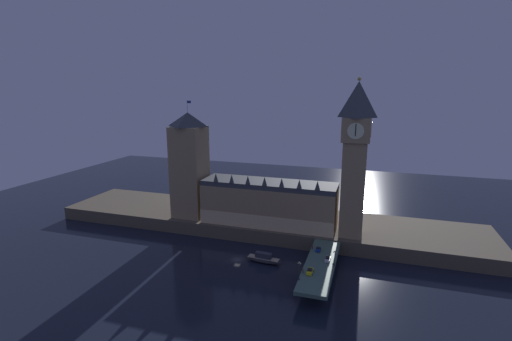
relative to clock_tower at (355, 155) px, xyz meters
The scene contains 16 objects.
ground_plane 68.19m from the clock_tower, 149.64° to the right, with size 400.00×400.00×0.00m, color black.
embankment 61.87m from the clock_tower, 164.56° to the left, with size 220.00×42.00×6.58m.
parliament_hall 47.67m from the clock_tower, behind, with size 65.31×18.79×25.42m.
clock_tower is the anchor object (origin of this frame).
victoria_tower 82.55m from the clock_tower, behind, with size 15.87×15.87×59.66m.
bridge 51.18m from the clock_tower, 106.21° to the right, with size 11.24×46.00×6.17m.
car_northbound_lead 43.59m from the clock_tower, 119.77° to the right, with size 1.89×3.93×1.43m.
car_northbound_trail 55.72m from the clock_tower, 106.10° to the right, with size 2.10×4.56×1.57m.
car_southbound_trail 46.90m from the clock_tower, 103.24° to the right, with size 2.04×4.42×1.54m.
pedestrian_near_rail 56.65m from the clock_tower, 109.00° to the right, with size 0.38×0.38×1.72m.
pedestrian_mid_walk 49.54m from the clock_tower, 97.22° to the right, with size 0.38×0.38×1.80m.
pedestrian_far_rail 43.58m from the clock_tower, 126.16° to the right, with size 0.38×0.38×1.84m.
street_lamp_near 58.70m from the clock_tower, 107.42° to the right, with size 1.34×0.60×6.84m.
street_lamp_mid 46.29m from the clock_tower, 96.90° to the right, with size 1.34×0.60×5.95m.
street_lamp_far 40.30m from the clock_tower, 130.83° to the right, with size 1.34×0.60×6.03m.
boat_upstream 59.59m from the clock_tower, 142.68° to the right, with size 15.58×5.15×4.39m.
Camera 1 is at (52.53, -137.47, 72.11)m, focal length 26.00 mm.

